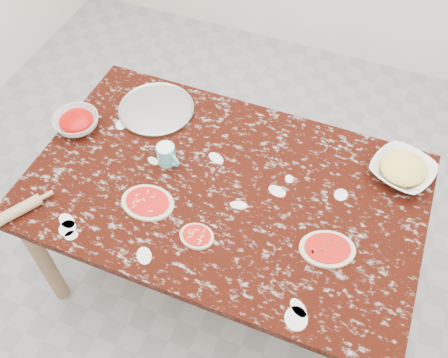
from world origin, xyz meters
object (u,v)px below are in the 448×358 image
at_px(flour_mug, 167,155).
at_px(rolling_pin, 13,213).
at_px(worktable, 224,198).
at_px(cheese_bowl, 402,171).
at_px(sauce_bowl, 77,122).
at_px(pizza_tray, 156,110).

distance_m(flour_mug, rolling_pin, 0.64).
relative_size(worktable, cheese_bowl, 6.52).
xyz_separation_m(cheese_bowl, rolling_pin, (-1.36, -0.77, -0.01)).
distance_m(cheese_bowl, flour_mug, 0.97).
bearing_deg(sauce_bowl, rolling_pin, -86.64).
relative_size(sauce_bowl, cheese_bowl, 0.81).
relative_size(sauce_bowl, rolling_pin, 0.88).
bearing_deg(flour_mug, rolling_pin, -132.45).
relative_size(cheese_bowl, flour_mug, 2.16).
bearing_deg(rolling_pin, sauce_bowl, 93.36).
bearing_deg(worktable, sauce_bowl, 175.01).
height_order(flour_mug, rolling_pin, flour_mug).
relative_size(worktable, sauce_bowl, 8.01).
bearing_deg(cheese_bowl, flour_mug, -162.29).
distance_m(sauce_bowl, rolling_pin, 0.50).
xyz_separation_m(sauce_bowl, rolling_pin, (0.03, -0.50, -0.01)).
bearing_deg(worktable, rolling_pin, -147.90).
bearing_deg(pizza_tray, flour_mug, -54.66).
height_order(sauce_bowl, rolling_pin, sauce_bowl).
bearing_deg(cheese_bowl, sauce_bowl, -169.24).
bearing_deg(sauce_bowl, worktable, -4.99).
bearing_deg(flour_mug, cheese_bowl, 17.71).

